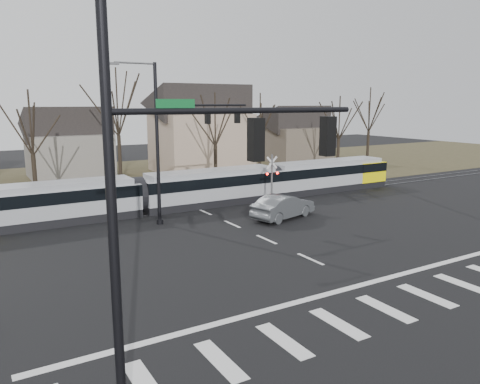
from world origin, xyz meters
TOP-DOWN VIEW (x-y plane):
  - ground at (0.00, 0.00)m, footprint 140.00×140.00m
  - grass_verge at (0.00, 32.00)m, footprint 140.00×28.00m
  - crosswalk at (0.00, -4.00)m, footprint 27.00×2.60m
  - stop_line at (0.00, -1.80)m, footprint 28.00×0.35m
  - lane_dashes at (0.00, 16.00)m, footprint 0.18×30.00m
  - rail_pair at (0.00, 15.80)m, footprint 90.00×1.52m
  - tram at (1.49, 16.00)m, footprint 35.66×2.65m
  - sedan at (3.79, 9.60)m, footprint 4.44×5.96m
  - signal_pole_near_left at (-10.41, -6.00)m, footprint 9.28×0.44m
  - signal_pole_far at (-2.41, 12.50)m, footprint 9.28×0.44m
  - rail_crossing_signal at (5.00, 12.79)m, footprint 1.08×0.36m
  - tree_row at (2.00, 26.00)m, footprint 59.20×7.20m
  - house_b at (-5.00, 36.00)m, footprint 8.64×7.56m
  - house_c at (9.00, 33.00)m, footprint 10.80×8.64m
  - house_d at (24.00, 35.00)m, footprint 8.64×7.56m

SIDE VIEW (x-z plane):
  - ground at x=0.00m, z-range 0.00..0.00m
  - grass_verge at x=0.00m, z-range 0.00..0.01m
  - crosswalk at x=0.00m, z-range 0.00..0.01m
  - stop_line at x=0.00m, z-range 0.00..0.01m
  - lane_dashes at x=0.00m, z-range 0.00..0.01m
  - rail_pair at x=0.00m, z-range 0.00..0.06m
  - sedan at x=3.79m, z-range 0.00..1.66m
  - tram at x=1.49m, z-range 0.12..2.82m
  - rail_crossing_signal at x=5.00m, z-range -0.11..3.89m
  - house_b at x=-5.00m, z-range 0.14..7.79m
  - house_d at x=24.00m, z-range 0.14..7.79m
  - tree_row at x=2.00m, z-range 0.00..10.00m
  - house_c at x=9.00m, z-range 0.18..10.28m
  - signal_pole_near_left at x=-10.41m, z-range 0.60..10.80m
  - signal_pole_far at x=-2.41m, z-range 0.60..10.80m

